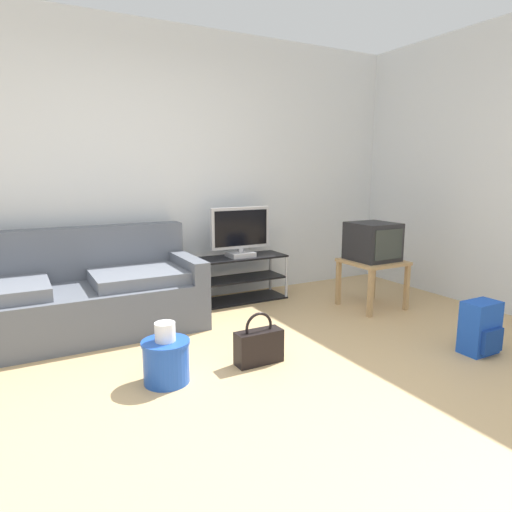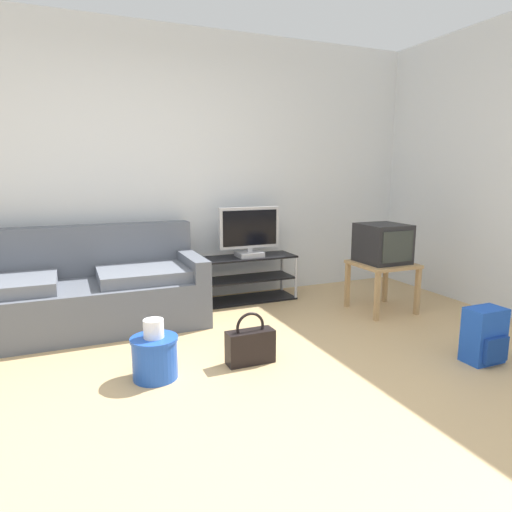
% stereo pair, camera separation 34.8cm
% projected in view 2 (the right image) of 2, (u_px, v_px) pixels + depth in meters
% --- Properties ---
extents(ground_plane, '(9.00, 9.80, 0.02)m').
position_uv_depth(ground_plane, '(225.00, 424.00, 2.40)').
color(ground_plane, tan).
extents(wall_back, '(9.00, 0.10, 2.70)m').
position_uv_depth(wall_back, '(141.00, 169.00, 4.37)').
color(wall_back, silver).
rests_on(wall_back, ground_plane).
extents(wall_right, '(0.10, 3.60, 2.70)m').
position_uv_depth(wall_right, '(509.00, 169.00, 4.08)').
color(wall_right, silver).
rests_on(wall_right, ground_plane).
extents(couch, '(2.08, 0.87, 0.85)m').
position_uv_depth(couch, '(79.00, 292.00, 3.83)').
color(couch, '#565B66').
rests_on(couch, ground_plane).
extents(tv_stand, '(0.96, 0.37, 0.47)m').
position_uv_depth(tv_stand, '(249.00, 278.00, 4.65)').
color(tv_stand, black).
rests_on(tv_stand, ground_plane).
extents(flat_tv, '(0.64, 0.22, 0.51)m').
position_uv_depth(flat_tv, '(249.00, 232.00, 4.54)').
color(flat_tv, '#B2B2B7').
rests_on(flat_tv, tv_stand).
extents(side_table, '(0.52, 0.52, 0.47)m').
position_uv_depth(side_table, '(382.00, 270.00, 4.27)').
color(side_table, tan).
rests_on(side_table, ground_plane).
extents(crt_tv, '(0.41, 0.43, 0.37)m').
position_uv_depth(crt_tv, '(383.00, 243.00, 4.23)').
color(crt_tv, '#232326').
rests_on(crt_tv, side_table).
extents(backpack, '(0.27, 0.25, 0.39)m').
position_uv_depth(backpack, '(484.00, 336.00, 3.14)').
color(backpack, blue).
rests_on(backpack, ground_plane).
extents(handbag, '(0.34, 0.13, 0.37)m').
position_uv_depth(handbag, '(250.00, 345.00, 3.13)').
color(handbag, black).
rests_on(handbag, ground_plane).
extents(cleaning_bucket, '(0.31, 0.31, 0.40)m').
position_uv_depth(cleaning_bucket, '(155.00, 354.00, 2.89)').
color(cleaning_bucket, blue).
rests_on(cleaning_bucket, ground_plane).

